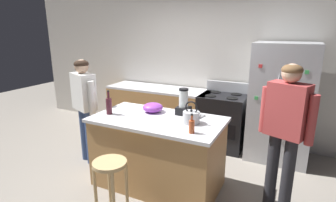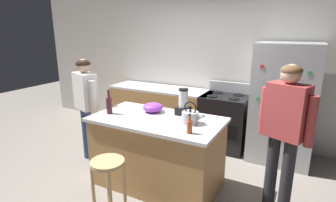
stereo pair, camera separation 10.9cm
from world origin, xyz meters
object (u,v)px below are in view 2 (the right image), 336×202
at_px(kitchen_island, 157,152).
at_px(person_by_island_left, 86,101).
at_px(refrigerator, 283,104).
at_px(stove_range, 224,121).
at_px(person_by_sink_right, 285,126).
at_px(blender_appliance, 183,104).
at_px(mixing_bowl, 153,107).
at_px(bottle_wine, 109,105).
at_px(bottle_cooking_sauce, 189,126).
at_px(tea_kettle, 190,117).
at_px(bar_stool, 108,173).

xyz_separation_m(kitchen_island, person_by_island_left, (-1.28, 0.10, 0.50)).
relative_size(refrigerator, stove_range, 1.64).
height_order(person_by_sink_right, blender_appliance, person_by_sink_right).
distance_m(kitchen_island, blender_appliance, 0.71).
distance_m(person_by_island_left, mixing_bowl, 1.11).
xyz_separation_m(bottle_wine, bottle_cooking_sauce, (1.21, -0.14, -0.04)).
distance_m(refrigerator, person_by_sink_right, 1.33).
bearing_deg(bottle_wine, kitchen_island, 10.77).
bearing_deg(kitchen_island, tea_kettle, 3.51).
relative_size(person_by_island_left, bottle_cooking_sauce, 7.34).
bearing_deg(mixing_bowl, bar_stool, -87.87).
height_order(bottle_wine, mixing_bowl, bottle_wine).
xyz_separation_m(bar_stool, tea_kettle, (0.59, 0.82, 0.48)).
distance_m(refrigerator, mixing_bowl, 2.00).
distance_m(person_by_island_left, bottle_cooking_sauce, 1.88).
bearing_deg(bottle_wine, tea_kettle, 7.86).
distance_m(bar_stool, mixing_bowl, 1.10).
relative_size(refrigerator, blender_appliance, 5.25).
relative_size(stove_range, mixing_bowl, 4.07).
bearing_deg(stove_range, bar_stool, -104.16).
bearing_deg(blender_appliance, tea_kettle, -50.95).
distance_m(kitchen_island, person_by_sink_right, 1.57).
relative_size(kitchen_island, mixing_bowl, 6.06).
height_order(kitchen_island, mixing_bowl, mixing_bowl).
relative_size(person_by_island_left, bottle_wine, 5.01).
xyz_separation_m(blender_appliance, mixing_bowl, (-0.41, -0.08, -0.08)).
xyz_separation_m(kitchen_island, tea_kettle, (0.44, 0.03, 0.54)).
relative_size(refrigerator, tea_kettle, 6.59).
bearing_deg(tea_kettle, bar_stool, -125.70).
bearing_deg(stove_range, person_by_island_left, -140.32).
relative_size(stove_range, tea_kettle, 4.01).
xyz_separation_m(refrigerator, bottle_cooking_sauce, (-0.78, -1.76, 0.09)).
bearing_deg(blender_appliance, bar_stool, -109.07).
height_order(kitchen_island, stove_range, stove_range).
relative_size(person_by_sink_right, bottle_cooking_sauce, 7.74).
relative_size(bottle_wine, bottle_cooking_sauce, 1.46).
distance_m(refrigerator, bottle_cooking_sauce, 1.93).
xyz_separation_m(person_by_island_left, person_by_sink_right, (2.74, 0.09, 0.05)).
bearing_deg(person_by_island_left, mixing_bowl, 5.73).
bearing_deg(person_by_island_left, bottle_cooking_sauce, -11.04).
distance_m(refrigerator, blender_appliance, 1.65).
distance_m(person_by_sink_right, bottle_cooking_sauce, 1.01).
distance_m(bar_stool, bottle_wine, 0.99).
bearing_deg(bar_stool, refrigerator, 57.11).
relative_size(refrigerator, person_by_island_left, 1.15).
bearing_deg(person_by_island_left, bar_stool, -37.94).
relative_size(bottle_cooking_sauce, mixing_bowl, 0.80).
relative_size(stove_range, bottle_cooking_sauce, 5.11).
relative_size(bar_stool, mixing_bowl, 2.46).
bearing_deg(stove_range, tea_kettle, -89.86).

